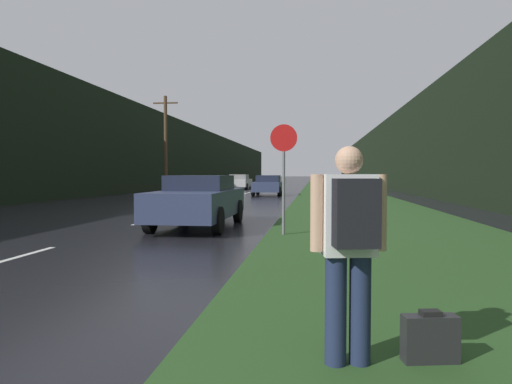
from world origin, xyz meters
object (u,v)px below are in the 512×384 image
Objects in this scene: car_passing_far at (268,185)px; car_oncoming at (239,182)px; stop_sign at (284,168)px; car_passing_near at (199,200)px; suitcase at (430,339)px; hitchhiker_with_backpack at (350,241)px.

car_passing_far is 12.95m from car_oncoming.
stop_sign is at bearing -78.69° from car_oncoming.
car_oncoming is (-6.48, 32.42, -0.88)m from stop_sign.
stop_sign is 2.94m from car_passing_near.
car_passing_far is at bearing 96.92° from stop_sign.
stop_sign is 6.00× the size of suitcase.
car_passing_near is (-4.08, 8.66, 0.55)m from suitcase.
hitchhiker_with_backpack reaches higher than suitcase.
hitchhiker_with_backpack is at bearing 111.37° from car_passing_near.
hitchhiker_with_backpack is at bearing 97.14° from car_passing_far.
stop_sign is at bearing 150.55° from car_passing_near.
car_oncoming is (-4.04, 12.31, 0.02)m from car_passing_far.
stop_sign is at bearing 86.93° from hitchhiker_with_backpack.
stop_sign is 0.59× the size of car_oncoming.
car_passing_far is at bearing 86.34° from hitchhiker_with_backpack.
suitcase is at bearing 2.93° from hitchhiker_with_backpack.
car_passing_far reaches higher than suitcase.
suitcase is 0.10× the size of car_oncoming.
suitcase is at bearing -77.36° from stop_sign.
hitchhiker_with_backpack is (1.01, -7.44, -0.65)m from stop_sign.
stop_sign is 1.58× the size of hitchhiker_with_backpack.
car_oncoming is at bearing -71.81° from car_passing_far.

